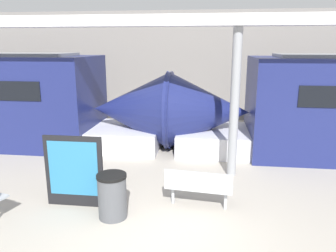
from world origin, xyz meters
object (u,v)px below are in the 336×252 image
Objects in this scene: trash_bin at (112,196)px; poster_board at (74,171)px; bench_near at (198,185)px; support_column_near at (235,104)px.

poster_board is (-0.96, 0.39, 0.34)m from trash_bin.
bench_near is 2.61m from support_column_near.
support_column_near is (2.56, 2.63, 1.49)m from trash_bin.
support_column_near is at bearing 45.74° from trash_bin.
bench_near is at bearing 19.64° from trash_bin.
bench_near is 1.84m from trash_bin.
trash_bin is 0.59× the size of poster_board.
bench_near is 0.38× the size of support_column_near.
poster_board is at bearing -168.82° from bench_near.
support_column_near is at bearing 73.91° from bench_near.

